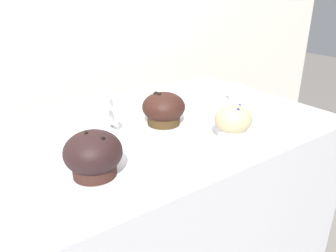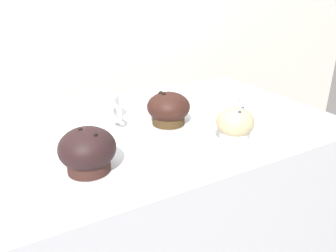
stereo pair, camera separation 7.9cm
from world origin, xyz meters
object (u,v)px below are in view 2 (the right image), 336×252
object	(u,v)px
muffin_back_left	(88,151)
coffee_cup	(104,108)
muffin_front_center	(168,109)
muffin_back_right	(235,125)

from	to	relation	value
muffin_back_left	coffee_cup	distance (m)	0.27
muffin_front_center	muffin_back_left	size ratio (longest dim) A/B	1.01
muffin_front_center	muffin_back_right	size ratio (longest dim) A/B	1.29
muffin_back_right	coffee_cup	bearing A→B (deg)	129.93
muffin_back_left	coffee_cup	size ratio (longest dim) A/B	0.85
muffin_front_center	muffin_back_right	world-z (taller)	muffin_front_center
muffin_front_center	coffee_cup	world-z (taller)	muffin_front_center
muffin_front_center	coffee_cup	bearing A→B (deg)	146.61
muffin_front_center	muffin_back_left	distance (m)	0.30
muffin_back_left	coffee_cup	bearing A→B (deg)	63.97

